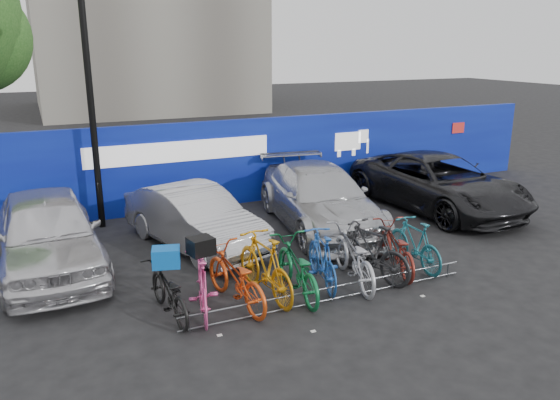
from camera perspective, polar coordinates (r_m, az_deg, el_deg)
ground at (r=10.39m, az=3.81°, el=-9.17°), size 100.00×100.00×0.00m
hoarding at (r=15.29m, az=-6.72°, el=3.78°), size 22.00×0.18×2.40m
lamppost at (r=13.77m, az=-19.23°, el=10.38°), size 0.25×0.50×6.11m
bike_rack at (r=9.84m, az=5.49°, el=-9.65°), size 5.60×0.03×0.30m
car_0 at (r=11.79m, az=-23.10°, el=-3.15°), size 2.08×4.78×1.61m
car_1 at (r=12.30m, az=-8.92°, el=-1.88°), size 2.55×4.34×1.35m
car_2 at (r=13.54m, az=4.16°, el=0.24°), size 2.80×5.38×1.49m
car_3 at (r=15.58m, az=16.20°, el=1.77°), size 2.83×5.56×1.50m
bike_0 at (r=9.37m, az=-11.60°, el=-9.34°), size 0.78×1.77×0.90m
bike_1 at (r=9.33m, az=-8.10°, el=-8.69°), size 0.90×1.86×1.08m
bike_2 at (r=9.56m, az=-4.71°, el=-8.09°), size 1.00×2.06×1.04m
bike_3 at (r=9.80m, az=-1.57°, el=-6.90°), size 0.75×2.03×1.19m
bike_4 at (r=9.91m, az=1.77°, el=-7.15°), size 0.87×2.03×1.04m
bike_5 at (r=10.32m, az=4.42°, el=-6.14°), size 0.85×1.83×1.06m
bike_6 at (r=10.46m, az=7.65°, el=-5.85°), size 1.10×2.17×1.09m
bike_7 at (r=10.73m, az=9.57°, el=-5.22°), size 1.00×1.97×1.14m
bike_8 at (r=11.16m, az=11.99°, el=-4.93°), size 1.11×1.97×0.98m
bike_9 at (r=11.43m, az=13.91°, el=-4.45°), size 0.50×1.71×1.03m
cargo_crate at (r=9.13m, az=-11.81°, el=-5.87°), size 0.52×0.44×0.32m
cargo_topcase at (r=9.07m, az=-8.27°, el=-4.77°), size 0.45×0.42×0.29m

